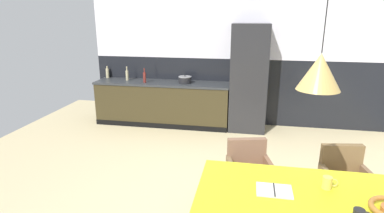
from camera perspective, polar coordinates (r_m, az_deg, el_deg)
ground_plane at (r=3.81m, az=5.73°, el=-18.64°), size 8.51×8.51×0.00m
back_wall_splashback_dark at (r=6.51m, az=8.44°, el=2.73°), size 6.03×0.12×1.34m
back_wall_panel_upper at (r=6.34m, az=8.96°, el=14.58°), size 6.03×0.12×1.34m
kitchen_counter at (r=6.46m, az=-5.34°, el=0.62°), size 2.73×0.63×0.88m
refrigerator_column at (r=6.09m, az=10.30°, el=5.05°), size 0.69×0.60×2.04m
dining_table at (r=2.89m, az=19.85°, el=-15.34°), size 1.80×0.94×0.75m
armchair_by_stool at (r=3.76m, az=10.23°, el=-10.48°), size 0.58×0.57×0.79m
armchair_facing_counter at (r=3.90m, az=25.99°, el=-10.96°), size 0.55×0.54×0.80m
open_book at (r=2.82m, az=14.75°, el=-14.56°), size 0.30×0.22×0.02m
mug_wide_latte at (r=2.98m, az=23.46°, el=-12.60°), size 0.13×0.08×0.11m
cooking_pot at (r=6.22m, az=-1.29°, el=4.90°), size 0.26×0.26×0.16m
bottle_vinegar_dark at (r=6.63m, az=-11.73°, el=5.64°), size 0.06×0.06×0.29m
bottle_wine_green at (r=6.99m, az=-15.14°, el=5.93°), size 0.07×0.07×0.25m
bottle_oil_tall at (r=6.34m, az=-8.63°, el=5.31°), size 0.06×0.06×0.29m
pendant_lamp_over_table_near at (r=2.51m, az=22.21°, el=5.88°), size 0.32×0.32×0.99m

